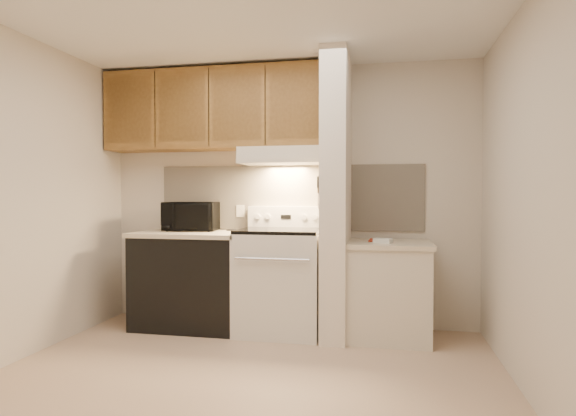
# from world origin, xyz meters

# --- Properties ---
(floor) EXTENTS (3.60, 3.60, 0.00)m
(floor) POSITION_xyz_m (0.00, 0.00, 0.00)
(floor) COLOR tan
(floor) RESTS_ON ground
(ceiling) EXTENTS (3.60, 3.60, 0.00)m
(ceiling) POSITION_xyz_m (0.00, 0.00, 2.50)
(ceiling) COLOR white
(ceiling) RESTS_ON wall_back
(wall_back) EXTENTS (3.60, 2.50, 0.02)m
(wall_back) POSITION_xyz_m (0.00, 1.50, 1.25)
(wall_back) COLOR beige
(wall_back) RESTS_ON floor
(wall_left) EXTENTS (0.02, 3.00, 2.50)m
(wall_left) POSITION_xyz_m (-1.80, 0.00, 1.25)
(wall_left) COLOR beige
(wall_left) RESTS_ON floor
(wall_right) EXTENTS (0.02, 3.00, 2.50)m
(wall_right) POSITION_xyz_m (1.80, 0.00, 1.25)
(wall_right) COLOR beige
(wall_right) RESTS_ON floor
(backsplash) EXTENTS (2.60, 0.02, 0.63)m
(backsplash) POSITION_xyz_m (0.00, 1.49, 1.24)
(backsplash) COLOR beige
(backsplash) RESTS_ON wall_back
(range_body) EXTENTS (0.76, 0.65, 0.92)m
(range_body) POSITION_xyz_m (0.00, 1.16, 0.46)
(range_body) COLOR silver
(range_body) RESTS_ON floor
(oven_window) EXTENTS (0.50, 0.01, 0.30)m
(oven_window) POSITION_xyz_m (0.00, 0.84, 0.50)
(oven_window) COLOR black
(oven_window) RESTS_ON range_body
(oven_handle) EXTENTS (0.65, 0.02, 0.02)m
(oven_handle) POSITION_xyz_m (0.00, 0.80, 0.72)
(oven_handle) COLOR silver
(oven_handle) RESTS_ON range_body
(cooktop) EXTENTS (0.74, 0.64, 0.03)m
(cooktop) POSITION_xyz_m (0.00, 1.16, 0.94)
(cooktop) COLOR black
(cooktop) RESTS_ON range_body
(range_backguard) EXTENTS (0.76, 0.08, 0.20)m
(range_backguard) POSITION_xyz_m (0.00, 1.44, 1.05)
(range_backguard) COLOR silver
(range_backguard) RESTS_ON range_body
(range_display) EXTENTS (0.10, 0.01, 0.04)m
(range_display) POSITION_xyz_m (0.00, 1.40, 1.05)
(range_display) COLOR black
(range_display) RESTS_ON range_backguard
(range_knob_left_outer) EXTENTS (0.05, 0.02, 0.05)m
(range_knob_left_outer) POSITION_xyz_m (-0.28, 1.40, 1.05)
(range_knob_left_outer) COLOR silver
(range_knob_left_outer) RESTS_ON range_backguard
(range_knob_left_inner) EXTENTS (0.05, 0.02, 0.05)m
(range_knob_left_inner) POSITION_xyz_m (-0.18, 1.40, 1.05)
(range_knob_left_inner) COLOR silver
(range_knob_left_inner) RESTS_ON range_backguard
(range_knob_right_inner) EXTENTS (0.05, 0.02, 0.05)m
(range_knob_right_inner) POSITION_xyz_m (0.18, 1.40, 1.05)
(range_knob_right_inner) COLOR silver
(range_knob_right_inner) RESTS_ON range_backguard
(range_knob_right_outer) EXTENTS (0.05, 0.02, 0.05)m
(range_knob_right_outer) POSITION_xyz_m (0.28, 1.40, 1.05)
(range_knob_right_outer) COLOR silver
(range_knob_right_outer) RESTS_ON range_backguard
(dishwasher_front) EXTENTS (1.00, 0.63, 0.87)m
(dishwasher_front) POSITION_xyz_m (-0.88, 1.17, 0.43)
(dishwasher_front) COLOR black
(dishwasher_front) RESTS_ON floor
(left_countertop) EXTENTS (1.04, 0.67, 0.04)m
(left_countertop) POSITION_xyz_m (-0.88, 1.17, 0.89)
(left_countertop) COLOR beige
(left_countertop) RESTS_ON dishwasher_front
(spoon_rest) EXTENTS (0.21, 0.09, 0.01)m
(spoon_rest) POSITION_xyz_m (-0.48, 1.36, 0.92)
(spoon_rest) COLOR black
(spoon_rest) RESTS_ON left_countertop
(teal_jar) EXTENTS (0.12, 0.12, 0.10)m
(teal_jar) POSITION_xyz_m (-0.83, 1.39, 0.96)
(teal_jar) COLOR #266F6B
(teal_jar) RESTS_ON left_countertop
(outlet) EXTENTS (0.08, 0.01, 0.12)m
(outlet) POSITION_xyz_m (-0.48, 1.48, 1.10)
(outlet) COLOR beige
(outlet) RESTS_ON backsplash
(microwave) EXTENTS (0.55, 0.40, 0.28)m
(microwave) POSITION_xyz_m (-0.93, 1.31, 1.05)
(microwave) COLOR black
(microwave) RESTS_ON left_countertop
(partition_pillar) EXTENTS (0.22, 0.70, 2.50)m
(partition_pillar) POSITION_xyz_m (0.51, 1.15, 1.25)
(partition_pillar) COLOR #F0E3D1
(partition_pillar) RESTS_ON floor
(pillar_trim) EXTENTS (0.01, 0.70, 0.04)m
(pillar_trim) POSITION_xyz_m (0.39, 1.15, 1.30)
(pillar_trim) COLOR olive
(pillar_trim) RESTS_ON partition_pillar
(knife_strip) EXTENTS (0.02, 0.42, 0.04)m
(knife_strip) POSITION_xyz_m (0.39, 1.10, 1.32)
(knife_strip) COLOR black
(knife_strip) RESTS_ON partition_pillar
(knife_blade_a) EXTENTS (0.01, 0.03, 0.16)m
(knife_blade_a) POSITION_xyz_m (0.38, 0.95, 1.22)
(knife_blade_a) COLOR silver
(knife_blade_a) RESTS_ON knife_strip
(knife_handle_a) EXTENTS (0.02, 0.02, 0.10)m
(knife_handle_a) POSITION_xyz_m (0.38, 0.94, 1.37)
(knife_handle_a) COLOR black
(knife_handle_a) RESTS_ON knife_strip
(knife_blade_b) EXTENTS (0.01, 0.04, 0.18)m
(knife_blade_b) POSITION_xyz_m (0.38, 1.02, 1.21)
(knife_blade_b) COLOR silver
(knife_blade_b) RESTS_ON knife_strip
(knife_handle_b) EXTENTS (0.02, 0.02, 0.10)m
(knife_handle_b) POSITION_xyz_m (0.38, 1.01, 1.37)
(knife_handle_b) COLOR black
(knife_handle_b) RESTS_ON knife_strip
(knife_blade_c) EXTENTS (0.01, 0.04, 0.20)m
(knife_blade_c) POSITION_xyz_m (0.38, 1.10, 1.20)
(knife_blade_c) COLOR silver
(knife_blade_c) RESTS_ON knife_strip
(knife_handle_c) EXTENTS (0.02, 0.02, 0.10)m
(knife_handle_c) POSITION_xyz_m (0.38, 1.10, 1.37)
(knife_handle_c) COLOR black
(knife_handle_c) RESTS_ON knife_strip
(knife_blade_d) EXTENTS (0.01, 0.04, 0.16)m
(knife_blade_d) POSITION_xyz_m (0.38, 1.18, 1.22)
(knife_blade_d) COLOR silver
(knife_blade_d) RESTS_ON knife_strip
(knife_handle_d) EXTENTS (0.02, 0.02, 0.10)m
(knife_handle_d) POSITION_xyz_m (0.38, 1.17, 1.37)
(knife_handle_d) COLOR black
(knife_handle_d) RESTS_ON knife_strip
(knife_blade_e) EXTENTS (0.01, 0.04, 0.18)m
(knife_blade_e) POSITION_xyz_m (0.38, 1.26, 1.21)
(knife_blade_e) COLOR silver
(knife_blade_e) RESTS_ON knife_strip
(knife_handle_e) EXTENTS (0.02, 0.02, 0.10)m
(knife_handle_e) POSITION_xyz_m (0.38, 1.26, 1.37)
(knife_handle_e) COLOR black
(knife_handle_e) RESTS_ON knife_strip
(oven_mitt) EXTENTS (0.03, 0.10, 0.23)m
(oven_mitt) POSITION_xyz_m (0.38, 1.32, 1.19)
(oven_mitt) COLOR gray
(oven_mitt) RESTS_ON partition_pillar
(right_cab_base) EXTENTS (0.70, 0.60, 0.81)m
(right_cab_base) POSITION_xyz_m (0.97, 1.15, 0.40)
(right_cab_base) COLOR beige
(right_cab_base) RESTS_ON floor
(right_countertop) EXTENTS (0.74, 0.64, 0.04)m
(right_countertop) POSITION_xyz_m (0.97, 1.15, 0.83)
(right_countertop) COLOR beige
(right_countertop) RESTS_ON right_cab_base
(red_folder) EXTENTS (0.21, 0.28, 0.01)m
(red_folder) POSITION_xyz_m (0.90, 1.25, 0.85)
(red_folder) COLOR maroon
(red_folder) RESTS_ON right_countertop
(white_box) EXTENTS (0.17, 0.14, 0.04)m
(white_box) POSITION_xyz_m (0.92, 1.05, 0.87)
(white_box) COLOR white
(white_box) RESTS_ON right_countertop
(range_hood) EXTENTS (0.78, 0.44, 0.15)m
(range_hood) POSITION_xyz_m (0.00, 1.28, 1.62)
(range_hood) COLOR beige
(range_hood) RESTS_ON upper_cabinets
(hood_lip) EXTENTS (0.78, 0.04, 0.06)m
(hood_lip) POSITION_xyz_m (0.00, 1.07, 1.58)
(hood_lip) COLOR beige
(hood_lip) RESTS_ON range_hood
(upper_cabinets) EXTENTS (2.18, 0.33, 0.77)m
(upper_cabinets) POSITION_xyz_m (-0.69, 1.32, 2.08)
(upper_cabinets) COLOR olive
(upper_cabinets) RESTS_ON wall_back
(cab_door_a) EXTENTS (0.46, 0.01, 0.63)m
(cab_door_a) POSITION_xyz_m (-1.51, 1.17, 2.08)
(cab_door_a) COLOR olive
(cab_door_a) RESTS_ON upper_cabinets
(cab_gap_a) EXTENTS (0.01, 0.01, 0.73)m
(cab_gap_a) POSITION_xyz_m (-1.23, 1.16, 2.08)
(cab_gap_a) COLOR black
(cab_gap_a) RESTS_ON upper_cabinets
(cab_door_b) EXTENTS (0.46, 0.01, 0.63)m
(cab_door_b) POSITION_xyz_m (-0.96, 1.17, 2.08)
(cab_door_b) COLOR olive
(cab_door_b) RESTS_ON upper_cabinets
(cab_gap_b) EXTENTS (0.01, 0.01, 0.73)m
(cab_gap_b) POSITION_xyz_m (-0.69, 1.16, 2.08)
(cab_gap_b) COLOR black
(cab_gap_b) RESTS_ON upper_cabinets
(cab_door_c) EXTENTS (0.46, 0.01, 0.63)m
(cab_door_c) POSITION_xyz_m (-0.42, 1.17, 2.08)
(cab_door_c) COLOR olive
(cab_door_c) RESTS_ON upper_cabinets
(cab_gap_c) EXTENTS (0.01, 0.01, 0.73)m
(cab_gap_c) POSITION_xyz_m (-0.14, 1.16, 2.08)
(cab_gap_c) COLOR black
(cab_gap_c) RESTS_ON upper_cabinets
(cab_door_d) EXTENTS (0.46, 0.01, 0.63)m
(cab_door_d) POSITION_xyz_m (0.13, 1.17, 2.08)
(cab_door_d) COLOR olive
(cab_door_d) RESTS_ON upper_cabinets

